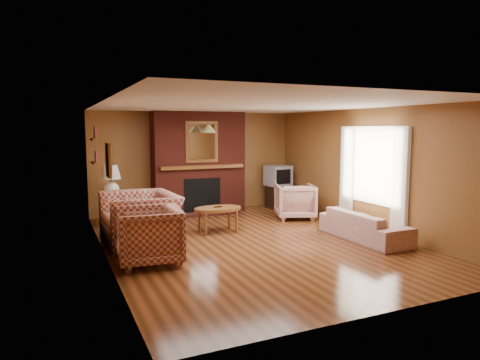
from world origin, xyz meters
name	(u,v)px	position (x,y,z in m)	size (l,w,h in m)	color
floor	(253,242)	(0.00, 0.00, 0.00)	(6.50, 6.50, 0.00)	#43230E
ceiling	(254,105)	(0.00, 0.00, 2.40)	(6.50, 6.50, 0.00)	silver
wall_back	(195,162)	(0.00, 3.25, 1.20)	(6.50, 6.50, 0.00)	brown
wall_front	(388,205)	(0.00, -3.25, 1.20)	(6.50, 6.50, 0.00)	brown
wall_left	(104,182)	(-2.50, 0.00, 1.20)	(6.50, 6.50, 0.00)	brown
wall_right	(367,169)	(2.50, 0.00, 1.20)	(6.50, 6.50, 0.00)	brown
fireplace	(199,163)	(0.00, 2.98, 1.18)	(2.20, 0.82, 2.40)	#5A1C13
window_right	(372,174)	(2.45, -0.20, 1.13)	(0.10, 1.85, 2.00)	beige
bookshelf	(95,146)	(-2.44, 1.90, 1.67)	(0.09, 0.55, 0.71)	brown
botanical_print	(108,160)	(-2.47, -0.30, 1.55)	(0.05, 0.40, 0.50)	brown
pendant_light	(208,129)	(0.00, 2.30, 2.00)	(0.36, 0.36, 0.48)	black
plaid_loveseat	(140,219)	(-1.85, 0.70, 0.44)	(1.36, 1.19, 0.88)	maroon
plaid_armchair	(149,236)	(-1.95, -0.48, 0.43)	(0.91, 0.94, 0.85)	maroon
floral_sofa	(364,226)	(1.90, -0.68, 0.26)	(1.80, 0.70, 0.52)	beige
floral_armchair	(295,201)	(1.74, 1.45, 0.39)	(0.83, 0.85, 0.77)	beige
coffee_table	(218,210)	(-0.31, 0.94, 0.43)	(0.94, 0.58, 0.51)	brown
side_table	(112,211)	(-2.10, 2.45, 0.29)	(0.43, 0.43, 0.58)	brown
table_lamp	(111,179)	(-2.10, 2.45, 0.96)	(0.41, 0.41, 0.67)	white
tv_stand	(278,196)	(2.05, 2.80, 0.28)	(0.51, 0.47, 0.56)	black
crt_tv	(278,176)	(2.05, 2.79, 0.82)	(0.62, 0.61, 0.51)	#9C9EA3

